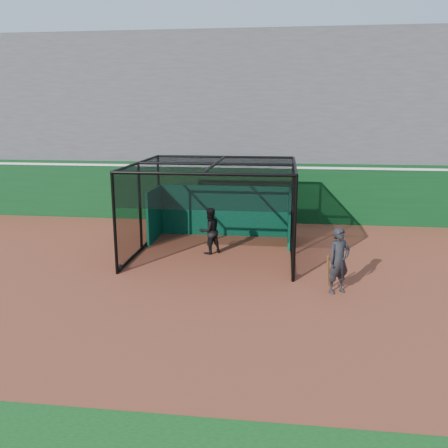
# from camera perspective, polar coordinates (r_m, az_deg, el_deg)

# --- Properties ---
(ground) EXTENTS (120.00, 120.00, 0.00)m
(ground) POSITION_cam_1_polar(r_m,az_deg,el_deg) (12.47, -4.73, -8.30)
(ground) COLOR brown
(ground) RESTS_ON ground
(outfield_wall) EXTENTS (50.00, 0.50, 2.50)m
(outfield_wall) POSITION_cam_1_polar(r_m,az_deg,el_deg) (20.25, 0.13, 4.01)
(outfield_wall) COLOR #093614
(outfield_wall) RESTS_ON ground
(grandstand) EXTENTS (50.00, 7.85, 8.95)m
(grandstand) POSITION_cam_1_polar(r_m,az_deg,el_deg) (23.73, 1.29, 13.13)
(grandstand) COLOR #4C4C4F
(grandstand) RESTS_ON ground
(batting_cage) EXTENTS (5.15, 4.97, 2.96)m
(batting_cage) POSITION_cam_1_polar(r_m,az_deg,el_deg) (15.50, -1.07, 1.77)
(batting_cage) COLOR black
(batting_cage) RESTS_ON ground
(batter) EXTENTS (0.94, 0.93, 1.53)m
(batter) POSITION_cam_1_polar(r_m,az_deg,el_deg) (15.60, -1.74, -0.83)
(batter) COLOR black
(batter) RESTS_ON ground
(on_deck_player) EXTENTS (0.75, 0.68, 1.73)m
(on_deck_player) POSITION_cam_1_polar(r_m,az_deg,el_deg) (12.56, 13.64, -4.32)
(on_deck_player) COLOR black
(on_deck_player) RESTS_ON ground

